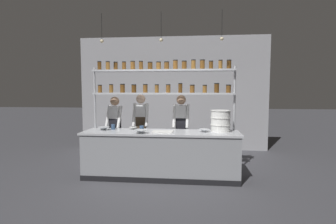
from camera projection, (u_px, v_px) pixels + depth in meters
name	position (u px, v px, depth m)	size (l,w,h in m)	color
ground_plane	(161.00, 177.00, 5.24)	(40.00, 40.00, 0.00)	#3D3D42
back_wall	(172.00, 93.00, 7.68)	(5.48, 0.12, 3.28)	#939399
prep_counter	(161.00, 154.00, 5.20)	(3.08, 0.76, 0.92)	gray
spice_shelf_unit	(163.00, 83.00, 5.41)	(2.97, 0.28, 2.35)	#ADAFB5
chef_left	(115.00, 127.00, 5.94)	(0.40, 0.32, 1.59)	black
chef_center	(141.00, 125.00, 5.98)	(0.37, 0.29, 1.64)	black
chef_right	(181.00, 126.00, 5.79)	(0.37, 0.29, 1.63)	black
container_stack	(220.00, 121.00, 5.16)	(0.40, 0.40, 0.42)	white
cutting_board	(163.00, 132.00, 5.06)	(0.40, 0.26, 0.02)	silver
prep_bowl_near_left	(133.00, 128.00, 5.46)	(0.17, 0.17, 0.05)	silver
prep_bowl_center_front	(204.00, 131.00, 5.12)	(0.20, 0.20, 0.06)	silver
prep_bowl_center_back	(141.00, 132.00, 4.94)	(0.25, 0.25, 0.07)	silver
prep_bowl_near_right	(104.00, 129.00, 5.35)	(0.24, 0.24, 0.06)	#B2B7BC
serving_cup_front	(113.00, 127.00, 5.44)	(0.08, 0.08, 0.11)	#334C70
serving_cup_by_board	(142.00, 128.00, 5.36)	(0.09, 0.09, 0.09)	#334C70
pendant_light_row	(161.00, 39.00, 5.01)	(2.39, 0.07, 0.57)	black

